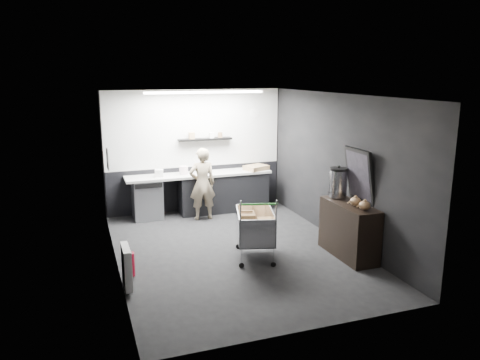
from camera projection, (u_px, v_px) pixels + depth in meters
name	position (u px, v px, depth m)	size (l,w,h in m)	color
floor	(235.00, 251.00, 8.21)	(5.50, 5.50, 0.00)	black
ceiling	(234.00, 95.00, 7.60)	(5.50, 5.50, 0.00)	white
wall_back	(195.00, 151.00, 10.44)	(5.50, 5.50, 0.00)	black
wall_front	(311.00, 225.00, 5.38)	(5.50, 5.50, 0.00)	black
wall_left	(113.00, 185.00, 7.26)	(5.50, 5.50, 0.00)	black
wall_right	(338.00, 168.00, 8.55)	(5.50, 5.50, 0.00)	black
kitchen_wall_panel	(195.00, 129.00, 10.30)	(3.95, 0.02, 1.70)	silver
dado_panel	(196.00, 188.00, 10.61)	(3.95, 0.02, 1.00)	black
floating_shelf	(205.00, 139.00, 10.32)	(1.20, 0.22, 0.04)	black
wall_clock	(254.00, 113.00, 10.68)	(0.20, 0.20, 0.03)	white
poster	(107.00, 158.00, 8.42)	(0.02, 0.30, 0.40)	white
poster_red_band	(107.00, 154.00, 8.40)	(0.01, 0.22, 0.10)	#B82F17
radiator	(127.00, 267.00, 6.68)	(0.10, 0.50, 0.60)	white
ceiling_strip	(205.00, 92.00, 9.31)	(2.40, 0.20, 0.04)	white
prep_counter	(206.00, 192.00, 10.38)	(3.20, 0.61, 0.90)	black
person	(202.00, 184.00, 9.83)	(0.56, 0.37, 1.54)	beige
shopping_cart	(255.00, 228.00, 7.81)	(0.84, 1.14, 1.10)	silver
sideboard	(349.00, 222.00, 7.90)	(0.53, 1.23, 1.84)	black
fire_extinguisher	(130.00, 264.00, 7.11)	(0.14, 0.14, 0.46)	#A90B24
cardboard_box	(256.00, 168.00, 10.60)	(0.49, 0.38, 0.10)	#93744E
pink_tub	(184.00, 170.00, 10.10)	(0.18, 0.18, 0.18)	silver
white_container	(159.00, 173.00, 9.88)	(0.18, 0.14, 0.16)	white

